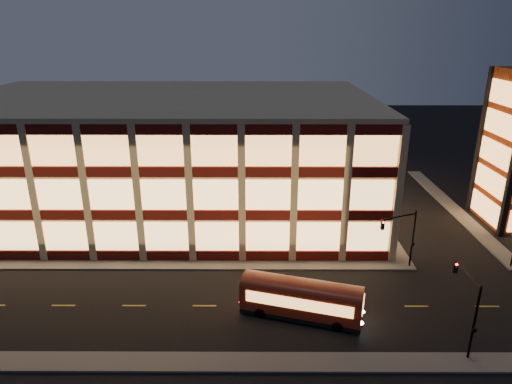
{
  "coord_description": "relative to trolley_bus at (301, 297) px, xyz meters",
  "views": [
    {
      "loc": [
        8.51,
        -39.08,
        22.28
      ],
      "look_at": [
        8.33,
        8.0,
        5.23
      ],
      "focal_mm": 32.0,
      "sensor_mm": 36.0,
      "label": 1
    }
  ],
  "objects": [
    {
      "name": "trolley_bus",
      "position": [
        0.0,
        0.0,
        0.0
      ],
      "size": [
        10.01,
        5.07,
        3.29
      ],
      "rotation": [
        0.0,
        0.0,
        -0.29
      ],
      "color": "maroon",
      "rests_on": "ground"
    },
    {
      "name": "sidewalk_tower_west",
      "position": [
        21.97,
        24.43,
        -1.75
      ],
      "size": [
        2.0,
        30.0,
        0.15
      ],
      "primitive_type": "cube",
      "color": "#514F4C",
      "rests_on": "ground"
    },
    {
      "name": "traffic_signal_far",
      "position": [
        10.18,
        7.67,
        2.29
      ],
      "size": [
        3.79,
        1.87,
        6.0
      ],
      "color": "black",
      "rests_on": "ground"
    },
    {
      "name": "sidewalk_office_south",
      "position": [
        -15.03,
        8.43,
        -1.75
      ],
      "size": [
        54.0,
        2.0,
        0.15
      ],
      "primitive_type": "cube",
      "color": "#514F4C",
      "rests_on": "ground"
    },
    {
      "name": "sidewalk_near",
      "position": [
        -12.03,
        -5.57,
        -1.75
      ],
      "size": [
        100.0,
        2.0,
        0.15
      ],
      "primitive_type": "cube",
      "color": "#514F4C",
      "rests_on": "ground"
    },
    {
      "name": "sidewalk_office_east",
      "position": [
        10.97,
        24.43,
        -1.75
      ],
      "size": [
        2.0,
        30.0,
        0.15
      ],
      "primitive_type": "cube",
      "color": "#514F4C",
      "rests_on": "ground"
    },
    {
      "name": "traffic_signal_near",
      "position": [
        11.47,
        -3.6,
        2.3
      ],
      "size": [
        0.32,
        4.45,
        6.0
      ],
      "color": "black",
      "rests_on": "ground"
    },
    {
      "name": "office_building",
      "position": [
        -14.95,
        24.35,
        5.42
      ],
      "size": [
        50.45,
        30.45,
        14.5
      ],
      "color": "tan",
      "rests_on": "ground"
    },
    {
      "name": "ground",
      "position": [
        -12.03,
        7.43,
        -1.82
      ],
      "size": [
        200.0,
        200.0,
        0.0
      ],
      "primitive_type": "plane",
      "color": "black",
      "rests_on": "ground"
    }
  ]
}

